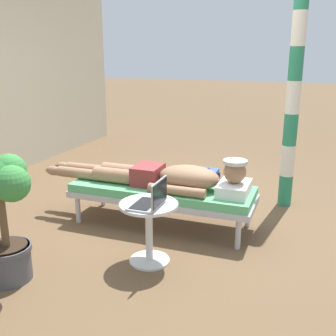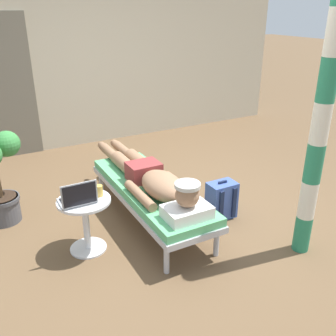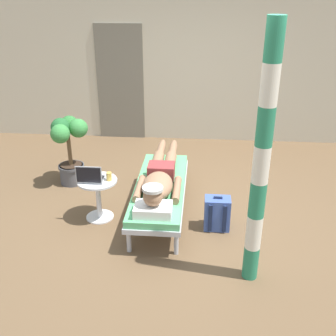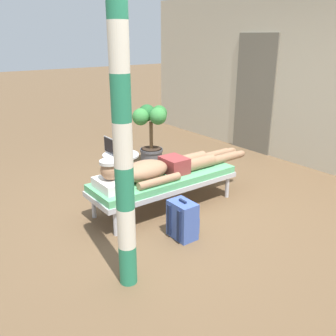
# 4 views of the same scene
# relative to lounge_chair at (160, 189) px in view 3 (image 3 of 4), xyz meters

# --- Properties ---
(ground_plane) EXTENTS (40.00, 40.00, 0.00)m
(ground_plane) POSITION_rel_lounge_chair_xyz_m (0.21, -0.00, -0.35)
(ground_plane) COLOR brown
(house_wall_back) EXTENTS (7.60, 0.20, 2.70)m
(house_wall_back) POSITION_rel_lounge_chair_xyz_m (-0.00, 2.80, 1.00)
(house_wall_back) COLOR beige
(house_wall_back) RESTS_ON ground
(house_door_panel) EXTENTS (0.84, 0.03, 2.04)m
(house_door_panel) POSITION_rel_lounge_chair_xyz_m (-0.99, 2.69, 0.67)
(house_door_panel) COLOR #6D6759
(house_door_panel) RESTS_ON ground
(lounge_chair) EXTENTS (0.61, 1.85, 0.42)m
(lounge_chair) POSITION_rel_lounge_chair_xyz_m (0.00, 0.00, 0.00)
(lounge_chair) COLOR #B7B7BC
(lounge_chair) RESTS_ON ground
(person_reclining) EXTENTS (0.53, 2.17, 0.33)m
(person_reclining) POSITION_rel_lounge_chair_xyz_m (0.00, -0.05, 0.17)
(person_reclining) COLOR white
(person_reclining) RESTS_ON lounge_chair
(side_table) EXTENTS (0.48, 0.48, 0.52)m
(side_table) POSITION_rel_lounge_chair_xyz_m (-0.74, -0.17, 0.01)
(side_table) COLOR silver
(side_table) RESTS_ON ground
(laptop) EXTENTS (0.31, 0.24, 0.23)m
(laptop) POSITION_rel_lounge_chair_xyz_m (-0.80, -0.22, 0.24)
(laptop) COLOR #A5A8AD
(laptop) RESTS_ON side_table
(drink_glass) EXTENTS (0.06, 0.06, 0.10)m
(drink_glass) POSITION_rel_lounge_chair_xyz_m (-0.59, -0.17, 0.23)
(drink_glass) COLOR gold
(drink_glass) RESTS_ON side_table
(backpack) EXTENTS (0.30, 0.26, 0.42)m
(backpack) POSITION_rel_lounge_chair_xyz_m (0.70, -0.28, -0.15)
(backpack) COLOR #3F59A5
(backpack) RESTS_ON ground
(potted_plant) EXTENTS (0.50, 0.59, 0.98)m
(potted_plant) POSITION_rel_lounge_chair_xyz_m (-1.37, 0.74, 0.25)
(potted_plant) COLOR #4C4C51
(potted_plant) RESTS_ON ground
(porch_post) EXTENTS (0.15, 0.15, 2.45)m
(porch_post) POSITION_rel_lounge_chair_xyz_m (1.01, -1.12, 0.88)
(porch_post) COLOR #267F59
(porch_post) RESTS_ON ground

